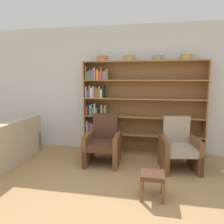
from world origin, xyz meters
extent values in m
plane|color=#A87F51|center=(0.00, 0.00, 0.00)|extent=(24.00, 24.00, 0.00)
cube|color=silver|center=(0.00, 2.55, 1.38)|extent=(12.00, 0.06, 2.75)
cube|color=olive|center=(-1.05, 2.36, 0.99)|extent=(0.02, 0.30, 1.98)
cube|color=olive|center=(1.48, 2.36, 0.99)|extent=(0.02, 0.30, 1.98)
cube|color=olive|center=(0.21, 2.36, 1.97)|extent=(2.50, 0.30, 0.02)
cube|color=olive|center=(0.21, 2.36, 0.01)|extent=(2.50, 0.30, 0.03)
cube|color=brown|center=(0.21, 2.51, 0.99)|extent=(2.50, 0.01, 1.98)
cube|color=#B2A899|center=(-1.01, 2.33, 0.11)|extent=(0.02, 0.19, 0.16)
cube|color=black|center=(-0.98, 2.31, 0.14)|extent=(0.03, 0.15, 0.23)
cube|color=white|center=(-0.94, 2.30, 0.14)|extent=(0.03, 0.13, 0.24)
cube|color=#4C756B|center=(-0.91, 2.30, 0.12)|extent=(0.02, 0.13, 0.20)
cube|color=#334CB2|center=(-0.88, 2.32, 0.13)|extent=(0.03, 0.17, 0.20)
cube|color=black|center=(-0.84, 2.33, 0.13)|extent=(0.03, 0.20, 0.20)
cube|color=#B2A899|center=(-0.80, 2.31, 0.15)|extent=(0.02, 0.15, 0.24)
cube|color=gold|center=(-0.77, 2.33, 0.15)|extent=(0.03, 0.19, 0.26)
cube|color=orange|center=(-0.75, 2.31, 0.14)|extent=(0.02, 0.15, 0.23)
cube|color=orange|center=(-0.73, 2.31, 0.16)|extent=(0.02, 0.15, 0.28)
cube|color=black|center=(-0.70, 2.31, 0.16)|extent=(0.03, 0.15, 0.27)
cube|color=#334CB2|center=(-0.67, 2.32, 0.12)|extent=(0.02, 0.16, 0.20)
cube|color=#4C756B|center=(-0.65, 2.32, 0.12)|extent=(0.02, 0.16, 0.19)
cube|color=black|center=(-0.61, 2.30, 0.15)|extent=(0.03, 0.13, 0.25)
cube|color=orange|center=(-0.57, 2.31, 0.12)|extent=(0.03, 0.15, 0.20)
cube|color=red|center=(-0.52, 2.30, 0.11)|extent=(0.04, 0.13, 0.16)
cube|color=olive|center=(0.21, 2.36, 0.42)|extent=(2.50, 0.30, 0.03)
cube|color=#B2A899|center=(-1.00, 2.33, 0.56)|extent=(0.04, 0.18, 0.25)
cube|color=orange|center=(-0.97, 2.31, 0.53)|extent=(0.02, 0.15, 0.19)
cube|color=#334CB2|center=(-0.95, 2.31, 0.54)|extent=(0.02, 0.15, 0.21)
cube|color=#994C99|center=(-0.92, 2.32, 0.55)|extent=(0.04, 0.18, 0.22)
cube|color=orange|center=(-0.88, 2.32, 0.53)|extent=(0.03, 0.18, 0.20)
cube|color=#669EB2|center=(-0.84, 2.32, 0.54)|extent=(0.04, 0.16, 0.20)
cube|color=black|center=(-0.79, 2.30, 0.54)|extent=(0.04, 0.14, 0.21)
cube|color=white|center=(-0.74, 2.33, 0.52)|extent=(0.04, 0.19, 0.17)
cube|color=white|center=(-0.71, 2.30, 0.52)|extent=(0.02, 0.14, 0.17)
cube|color=black|center=(-0.69, 2.30, 0.56)|extent=(0.02, 0.13, 0.25)
cube|color=#7F6B4C|center=(-0.66, 2.33, 0.54)|extent=(0.02, 0.18, 0.21)
cube|color=white|center=(-0.63, 2.33, 0.52)|extent=(0.03, 0.19, 0.16)
cube|color=olive|center=(0.21, 2.36, 0.81)|extent=(2.50, 0.30, 0.02)
cube|color=red|center=(-1.00, 2.30, 0.92)|extent=(0.04, 0.14, 0.20)
cube|color=black|center=(-0.96, 2.31, 0.95)|extent=(0.03, 0.16, 0.25)
cube|color=#669EB2|center=(-0.92, 2.31, 0.94)|extent=(0.03, 0.14, 0.23)
cube|color=#388C47|center=(-0.89, 2.30, 0.95)|extent=(0.02, 0.12, 0.25)
cube|color=#7F6B4C|center=(-0.85, 2.33, 0.91)|extent=(0.03, 0.19, 0.18)
cube|color=white|center=(-0.82, 2.30, 0.95)|extent=(0.02, 0.13, 0.26)
cube|color=#669EB2|center=(-0.79, 2.33, 0.90)|extent=(0.04, 0.19, 0.16)
cube|color=black|center=(-0.75, 2.31, 0.92)|extent=(0.03, 0.15, 0.19)
cube|color=black|center=(-0.71, 2.33, 0.93)|extent=(0.04, 0.20, 0.21)
cube|color=orange|center=(-0.66, 2.31, 0.94)|extent=(0.04, 0.15, 0.23)
cube|color=#4C756B|center=(-0.62, 2.30, 0.90)|extent=(0.03, 0.14, 0.16)
cube|color=#B2A899|center=(-0.59, 2.33, 0.93)|extent=(0.02, 0.20, 0.22)
cube|color=olive|center=(0.21, 2.36, 1.20)|extent=(2.50, 0.30, 0.02)
cube|color=#B2A899|center=(-1.01, 2.32, 1.33)|extent=(0.03, 0.18, 0.23)
cube|color=#334CB2|center=(-0.97, 2.32, 1.29)|extent=(0.04, 0.16, 0.16)
cube|color=#7F6B4C|center=(-0.93, 2.31, 1.34)|extent=(0.03, 0.15, 0.26)
cube|color=white|center=(-0.89, 2.32, 1.32)|extent=(0.04, 0.17, 0.21)
cube|color=#B2A899|center=(-0.85, 2.33, 1.33)|extent=(0.03, 0.19, 0.24)
cube|color=#994C99|center=(-0.82, 2.30, 1.30)|extent=(0.02, 0.14, 0.19)
cube|color=#7F6B4C|center=(-0.79, 2.31, 1.33)|extent=(0.02, 0.16, 0.24)
cube|color=orange|center=(-0.76, 2.33, 1.31)|extent=(0.02, 0.20, 0.20)
cube|color=#4C756B|center=(-0.73, 2.30, 1.32)|extent=(0.02, 0.13, 0.22)
cube|color=orange|center=(-0.71, 2.31, 1.33)|extent=(0.03, 0.14, 0.24)
cube|color=white|center=(-0.67, 2.30, 1.30)|extent=(0.03, 0.12, 0.18)
cube|color=black|center=(-0.63, 2.32, 1.35)|extent=(0.04, 0.18, 0.28)
cube|color=olive|center=(0.21, 2.36, 1.58)|extent=(2.50, 0.30, 0.02)
cube|color=#7F6B4C|center=(-1.01, 2.32, 1.73)|extent=(0.02, 0.16, 0.28)
cube|color=#7F6B4C|center=(-0.98, 2.32, 1.68)|extent=(0.02, 0.17, 0.17)
cube|color=#388C47|center=(-0.95, 2.33, 1.68)|extent=(0.04, 0.18, 0.18)
cube|color=#994C99|center=(-0.91, 2.32, 1.71)|extent=(0.02, 0.17, 0.22)
cube|color=#4C756B|center=(-0.88, 2.31, 1.69)|extent=(0.03, 0.15, 0.19)
cube|color=#994C99|center=(-0.85, 2.30, 1.71)|extent=(0.02, 0.13, 0.23)
cube|color=#B2A899|center=(-0.81, 2.32, 1.72)|extent=(0.03, 0.16, 0.25)
cube|color=red|center=(-0.78, 2.33, 1.70)|extent=(0.02, 0.20, 0.20)
cube|color=gold|center=(-0.75, 2.33, 1.70)|extent=(0.03, 0.18, 0.22)
cube|color=red|center=(-0.71, 2.33, 1.69)|extent=(0.04, 0.19, 0.18)
cube|color=orange|center=(-0.67, 2.31, 1.73)|extent=(0.02, 0.15, 0.26)
cube|color=red|center=(-0.65, 2.33, 1.69)|extent=(0.02, 0.18, 0.19)
cube|color=#994C99|center=(-0.63, 2.31, 1.68)|extent=(0.02, 0.15, 0.18)
cube|color=#669EB2|center=(-0.60, 2.32, 1.68)|extent=(0.02, 0.16, 0.17)
cube|color=#7F6B4C|center=(-0.57, 2.32, 1.70)|extent=(0.02, 0.18, 0.21)
cube|color=#7F6B4C|center=(-0.54, 2.32, 1.70)|extent=(0.03, 0.16, 0.22)
cylinder|color=#C67547|center=(-0.66, 2.36, 2.04)|extent=(0.20, 0.20, 0.11)
torus|color=#C67547|center=(-0.66, 2.36, 2.09)|extent=(0.23, 0.23, 0.02)
cylinder|color=tan|center=(-0.09, 2.36, 2.04)|extent=(0.20, 0.20, 0.11)
torus|color=tan|center=(-0.09, 2.36, 2.09)|extent=(0.22, 0.22, 0.02)
cylinder|color=gray|center=(0.50, 2.36, 2.03)|extent=(0.20, 0.20, 0.10)
torus|color=gray|center=(0.50, 2.36, 2.07)|extent=(0.22, 0.22, 0.02)
cylinder|color=tan|center=(1.05, 2.36, 2.03)|extent=(0.23, 0.23, 0.11)
torus|color=tan|center=(1.05, 2.36, 2.08)|extent=(0.25, 0.25, 0.02)
cube|color=tan|center=(-2.44, 1.30, 0.22)|extent=(0.81, 1.65, 0.44)
cube|color=tan|center=(-2.13, 1.30, 0.63)|extent=(0.19, 1.65, 0.39)
cube|color=tan|center=(-2.44, 2.06, 0.30)|extent=(0.80, 0.12, 0.60)
cube|color=#A83838|center=(-2.26, 1.54, 0.62)|extent=(0.17, 0.36, 0.37)
cube|color=brown|center=(-0.19, 1.34, 0.17)|extent=(0.07, 0.07, 0.34)
cube|color=brown|center=(-0.76, 1.32, 0.17)|extent=(0.07, 0.07, 0.34)
cube|color=brown|center=(-0.22, 1.95, 0.17)|extent=(0.07, 0.07, 0.34)
cube|color=brown|center=(-0.79, 1.93, 0.17)|extent=(0.07, 0.07, 0.34)
cube|color=#4C2D1E|center=(-0.49, 1.63, 0.37)|extent=(0.50, 0.66, 0.12)
cube|color=#4C2D1E|center=(-0.50, 1.91, 0.66)|extent=(0.48, 0.14, 0.52)
cube|color=brown|center=(-0.21, 1.64, 0.29)|extent=(0.10, 0.68, 0.58)
cube|color=brown|center=(-0.77, 1.62, 0.29)|extent=(0.10, 0.68, 0.58)
cube|color=brown|center=(1.24, 1.37, 0.17)|extent=(0.08, 0.08, 0.34)
cube|color=brown|center=(0.68, 1.28, 0.17)|extent=(0.08, 0.08, 0.34)
cube|color=brown|center=(1.15, 1.98, 0.17)|extent=(0.08, 0.08, 0.34)
cube|color=brown|center=(0.59, 1.89, 0.17)|extent=(0.08, 0.08, 0.34)
cube|color=tan|center=(0.91, 1.63, 0.37)|extent=(0.57, 0.71, 0.12)
cube|color=tan|center=(0.87, 1.91, 0.66)|extent=(0.49, 0.19, 0.52)
cube|color=brown|center=(1.19, 1.67, 0.29)|extent=(0.18, 0.68, 0.58)
cube|color=brown|center=(0.64, 1.59, 0.29)|extent=(0.18, 0.68, 0.58)
cube|color=brown|center=(0.32, 0.72, 0.15)|extent=(0.04, 0.04, 0.29)
cube|color=brown|center=(0.60, 0.72, 0.15)|extent=(0.04, 0.04, 0.29)
cube|color=brown|center=(0.32, 0.44, 0.15)|extent=(0.04, 0.04, 0.29)
cube|color=brown|center=(0.60, 0.44, 0.15)|extent=(0.04, 0.04, 0.29)
cube|color=#4C2D1E|center=(0.46, 0.58, 0.32)|extent=(0.32, 0.32, 0.06)
camera|label=1|loc=(0.46, -2.27, 1.62)|focal=35.00mm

